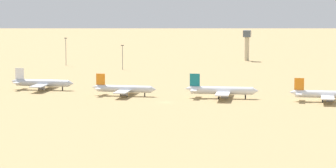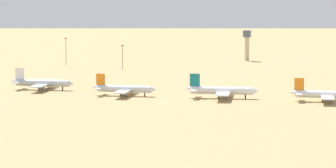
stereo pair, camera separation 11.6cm
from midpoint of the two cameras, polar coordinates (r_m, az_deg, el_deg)
name	(u,v)px [view 1 (the left image)]	position (r m, az deg, el deg)	size (l,w,h in m)	color
ground	(165,103)	(350.49, -0.21, -1.36)	(4000.00, 4000.00, 0.00)	tan
parked_jet_white_2	(42,83)	(398.41, -9.21, 0.08)	(33.22, 27.96, 10.97)	silver
parked_jet_orange_3	(123,89)	(371.99, -3.28, -0.35)	(31.80, 26.73, 10.51)	silver
parked_jet_teal_4	(221,90)	(363.73, 3.89, -0.47)	(34.77, 29.43, 11.48)	white
parked_jet_orange_5	(325,94)	(358.69, 11.37, -0.74)	(32.33, 27.23, 10.68)	white
control_tower	(247,42)	(555.24, 5.79, 3.04)	(5.20, 5.20, 21.50)	#C6B793
light_pole_west	(66,50)	(522.54, -7.48, 2.50)	(1.80, 0.50, 18.47)	#59595E
light_pole_mid	(123,56)	(491.60, -3.35, 2.09)	(1.80, 0.50, 15.62)	#59595E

